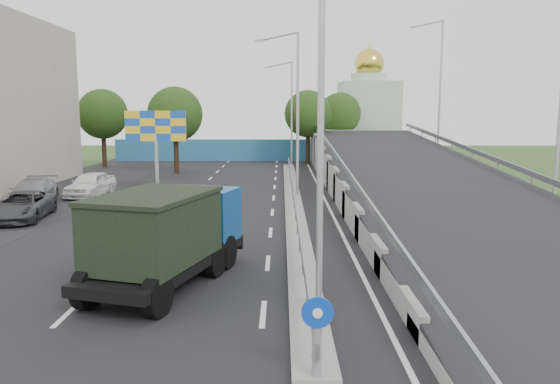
{
  "coord_description": "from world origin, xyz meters",
  "views": [
    {
      "loc": [
        -0.71,
        -8.09,
        5.45
      ],
      "look_at": [
        -0.77,
        13.86,
        2.2
      ],
      "focal_mm": 35.0,
      "sensor_mm": 36.0,
      "label": 1
    }
  ],
  "objects_px": {
    "lamp_post_mid": "(295,106)",
    "church": "(368,112)",
    "dump_truck": "(168,232)",
    "parked_car_d": "(33,192)",
    "lamp_post_near": "(314,97)",
    "parked_car_c": "(21,206)",
    "parked_car_e": "(90,184)",
    "billboard": "(156,131)",
    "lamp_post_far": "(290,108)",
    "sign_bollard": "(317,337)"
  },
  "relations": [
    {
      "from": "lamp_post_mid",
      "to": "church",
      "type": "bearing_deg",
      "value": 73.78
    },
    {
      "from": "dump_truck",
      "to": "parked_car_d",
      "type": "height_order",
      "value": "dump_truck"
    },
    {
      "from": "church",
      "to": "lamp_post_near",
      "type": "bearing_deg",
      "value": -100.38
    },
    {
      "from": "parked_car_c",
      "to": "parked_car_e",
      "type": "height_order",
      "value": "parked_car_e"
    },
    {
      "from": "lamp_post_near",
      "to": "parked_car_d",
      "type": "relative_size",
      "value": 1.93
    },
    {
      "from": "lamp_post_mid",
      "to": "church",
      "type": "height_order",
      "value": "church"
    },
    {
      "from": "parked_car_d",
      "to": "parked_car_e",
      "type": "relative_size",
      "value": 1.11
    },
    {
      "from": "lamp_post_mid",
      "to": "parked_car_d",
      "type": "xyz_separation_m",
      "value": [
        -15.44,
        -2.48,
        -5.05
      ]
    },
    {
      "from": "billboard",
      "to": "parked_car_d",
      "type": "distance_m",
      "value": 8.48
    },
    {
      "from": "church",
      "to": "billboard",
      "type": "distance_m",
      "value": 37.23
    },
    {
      "from": "lamp_post_far",
      "to": "billboard",
      "type": "bearing_deg",
      "value": -116.84
    },
    {
      "from": "lamp_post_far",
      "to": "dump_truck",
      "type": "height_order",
      "value": "lamp_post_far"
    },
    {
      "from": "billboard",
      "to": "parked_car_d",
      "type": "xyz_separation_m",
      "value": [
        -6.33,
        -4.48,
        -3.43
      ]
    },
    {
      "from": "sign_bollard",
      "to": "parked_car_e",
      "type": "xyz_separation_m",
      "value": [
        -13.04,
        24.53,
        -0.23
      ]
    },
    {
      "from": "sign_bollard",
      "to": "lamp_post_mid",
      "type": "relative_size",
      "value": 0.17
    },
    {
      "from": "lamp_post_far",
      "to": "parked_car_d",
      "type": "relative_size",
      "value": 1.93
    },
    {
      "from": "sign_bollard",
      "to": "church",
      "type": "relative_size",
      "value": 0.12
    },
    {
      "from": "sign_bollard",
      "to": "lamp_post_near",
      "type": "relative_size",
      "value": 0.17
    },
    {
      "from": "sign_bollard",
      "to": "lamp_post_near",
      "type": "bearing_deg",
      "value": 88.36
    },
    {
      "from": "lamp_post_mid",
      "to": "lamp_post_far",
      "type": "height_order",
      "value": "same"
    },
    {
      "from": "lamp_post_far",
      "to": "dump_truck",
      "type": "xyz_separation_m",
      "value": [
        -4.38,
        -37.31,
        -4.13
      ]
    },
    {
      "from": "lamp_post_far",
      "to": "church",
      "type": "height_order",
      "value": "church"
    },
    {
      "from": "lamp_post_near",
      "to": "parked_car_e",
      "type": "height_order",
      "value": "lamp_post_near"
    },
    {
      "from": "lamp_post_near",
      "to": "parked_car_d",
      "type": "xyz_separation_m",
      "value": [
        -15.44,
        17.52,
        -5.05
      ]
    },
    {
      "from": "lamp_post_far",
      "to": "church",
      "type": "distance_m",
      "value": 17.15
    },
    {
      "from": "lamp_post_mid",
      "to": "lamp_post_far",
      "type": "distance_m",
      "value": 20.0
    },
    {
      "from": "lamp_post_mid",
      "to": "parked_car_d",
      "type": "relative_size",
      "value": 1.93
    },
    {
      "from": "parked_car_c",
      "to": "parked_car_e",
      "type": "distance_m",
      "value": 7.74
    },
    {
      "from": "parked_car_d",
      "to": "parked_car_e",
      "type": "bearing_deg",
      "value": 44.41
    },
    {
      "from": "billboard",
      "to": "parked_car_e",
      "type": "xyz_separation_m",
      "value": [
        -4.04,
        -1.3,
        -3.38
      ]
    },
    {
      "from": "lamp_post_mid",
      "to": "parked_car_c",
      "type": "relative_size",
      "value": 1.97
    },
    {
      "from": "lamp_post_near",
      "to": "billboard",
      "type": "height_order",
      "value": "lamp_post_near"
    },
    {
      "from": "lamp_post_mid",
      "to": "billboard",
      "type": "relative_size",
      "value": 1.83
    },
    {
      "from": "billboard",
      "to": "parked_car_c",
      "type": "height_order",
      "value": "billboard"
    },
    {
      "from": "billboard",
      "to": "parked_car_e",
      "type": "bearing_deg",
      "value": -162.21
    },
    {
      "from": "sign_bollard",
      "to": "parked_car_c",
      "type": "height_order",
      "value": "sign_bollard"
    },
    {
      "from": "lamp_post_near",
      "to": "lamp_post_mid",
      "type": "bearing_deg",
      "value": 90.0
    },
    {
      "from": "lamp_post_far",
      "to": "lamp_post_mid",
      "type": "bearing_deg",
      "value": -90.0
    },
    {
      "from": "sign_bollard",
      "to": "parked_car_d",
      "type": "bearing_deg",
      "value": 125.68
    },
    {
      "from": "lamp_post_mid",
      "to": "parked_car_e",
      "type": "relative_size",
      "value": 2.14
    },
    {
      "from": "lamp_post_near",
      "to": "church",
      "type": "bearing_deg",
      "value": 79.62
    },
    {
      "from": "lamp_post_far",
      "to": "dump_truck",
      "type": "relative_size",
      "value": 1.38
    },
    {
      "from": "dump_truck",
      "to": "lamp_post_near",
      "type": "bearing_deg",
      "value": -14.86
    },
    {
      "from": "lamp_post_far",
      "to": "church",
      "type": "xyz_separation_m",
      "value": [
        9.89,
        14.0,
        -0.5
      ]
    },
    {
      "from": "lamp_post_mid",
      "to": "dump_truck",
      "type": "height_order",
      "value": "lamp_post_mid"
    },
    {
      "from": "sign_bollard",
      "to": "lamp_post_mid",
      "type": "distance_m",
      "value": 24.3
    },
    {
      "from": "lamp_post_mid",
      "to": "church",
      "type": "distance_m",
      "value": 35.41
    },
    {
      "from": "lamp_post_mid",
      "to": "parked_car_c",
      "type": "xyz_separation_m",
      "value": [
        -13.97,
        -6.99,
        -5.1
      ]
    },
    {
      "from": "lamp_post_mid",
      "to": "parked_car_c",
      "type": "height_order",
      "value": "lamp_post_mid"
    },
    {
      "from": "parked_car_c",
      "to": "lamp_post_mid",
      "type": "bearing_deg",
      "value": 18.97
    }
  ]
}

